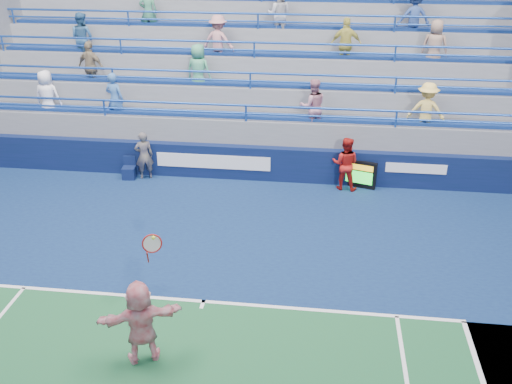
# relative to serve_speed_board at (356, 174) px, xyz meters

# --- Properties ---
(ground) EXTENTS (120.00, 120.00, 0.00)m
(ground) POSITION_rel_serve_speed_board_xyz_m (-3.44, -6.34, -0.43)
(ground) COLOR #333538
(sponsor_wall) EXTENTS (18.00, 0.32, 1.10)m
(sponsor_wall) POSITION_rel_serve_speed_board_xyz_m (-3.43, 0.16, 0.12)
(sponsor_wall) COLOR #0A1737
(sponsor_wall) RESTS_ON ground
(bleacher_stand) EXTENTS (18.00, 5.60, 6.13)m
(bleacher_stand) POSITION_rel_serve_speed_board_xyz_m (-3.44, 3.93, 1.11)
(bleacher_stand) COLOR slate
(bleacher_stand) RESTS_ON ground
(serve_speed_board) EXTENTS (1.23, 0.49, 0.86)m
(serve_speed_board) POSITION_rel_serve_speed_board_xyz_m (0.00, 0.00, 0.00)
(serve_speed_board) COLOR black
(serve_speed_board) RESTS_ON ground
(judge_chair) EXTENTS (0.43, 0.43, 0.70)m
(judge_chair) POSITION_rel_serve_speed_board_xyz_m (-7.10, -0.27, -0.21)
(judge_chair) COLOR #0D1941
(judge_chair) RESTS_ON ground
(tennis_player) EXTENTS (1.64, 1.07, 2.72)m
(tennis_player) POSITION_rel_serve_speed_board_xyz_m (-4.18, -8.18, 0.42)
(tennis_player) COLOR white
(tennis_player) RESTS_ON ground
(line_judge) EXTENTS (0.67, 0.57, 1.56)m
(line_judge) POSITION_rel_serve_speed_board_xyz_m (-6.59, -0.19, 0.34)
(line_judge) COLOR #16173C
(line_judge) RESTS_ON ground
(ball_girl) EXTENTS (0.90, 0.75, 1.66)m
(ball_girl) POSITION_rel_serve_speed_board_xyz_m (-0.36, -0.19, 0.39)
(ball_girl) COLOR #AF1714
(ball_girl) RESTS_ON ground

